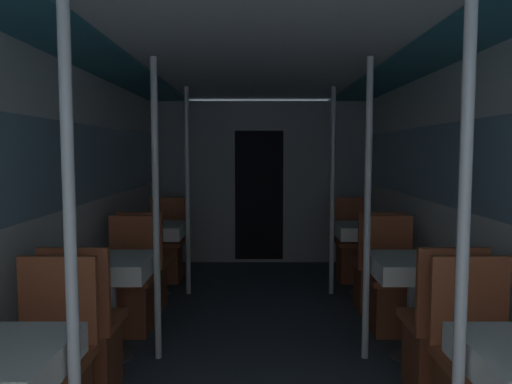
% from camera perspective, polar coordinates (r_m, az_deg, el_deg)
% --- Properties ---
extents(wall_left, '(0.05, 8.08, 2.14)m').
position_cam_1_polar(wall_left, '(3.88, -21.23, -1.17)').
color(wall_left, silver).
rests_on(wall_left, ground_plane).
extents(wall_right, '(0.05, 8.08, 2.14)m').
position_cam_1_polar(wall_right, '(3.91, 22.62, -1.17)').
color(wall_right, silver).
rests_on(wall_right, ground_plane).
extents(ceiling_panel, '(2.91, 8.08, 0.07)m').
position_cam_1_polar(ceiling_panel, '(3.66, 0.81, 15.61)').
color(ceiling_panel, silver).
rests_on(ceiling_panel, wall_left).
extents(bulkhead_far, '(2.85, 0.09, 2.14)m').
position_cam_1_polar(bulkhead_far, '(6.64, 0.49, 1.06)').
color(bulkhead_far, gray).
rests_on(bulkhead_far, ground_plane).
extents(support_pole_left_0, '(0.05, 0.05, 2.14)m').
position_cam_1_polar(support_pole_left_0, '(2.04, -20.25, -7.50)').
color(support_pole_left_0, silver).
rests_on(support_pole_left_0, ground_plane).
extents(dining_table_left_1, '(0.58, 0.58, 0.73)m').
position_cam_1_polar(dining_table_left_1, '(3.74, -16.22, -8.72)').
color(dining_table_left_1, '#4C4C51').
rests_on(dining_table_left_1, ground_plane).
extents(chair_left_near_1, '(0.41, 0.41, 0.94)m').
position_cam_1_polar(chair_left_near_1, '(3.36, -18.75, -16.39)').
color(chair_left_near_1, brown).
rests_on(chair_left_near_1, ground_plane).
extents(chair_left_far_1, '(0.41, 0.41, 0.94)m').
position_cam_1_polar(chair_left_far_1, '(4.33, -14.08, -11.43)').
color(chair_left_far_1, brown).
rests_on(chair_left_far_1, ground_plane).
extents(support_pole_left_1, '(0.05, 0.05, 2.14)m').
position_cam_1_polar(support_pole_left_1, '(3.59, -11.22, -2.11)').
color(support_pole_left_1, silver).
rests_on(support_pole_left_1, ground_plane).
extents(dining_table_left_2, '(0.58, 0.58, 0.73)m').
position_cam_1_polar(dining_table_left_2, '(5.29, -11.27, -4.70)').
color(dining_table_left_2, '#4C4C51').
rests_on(dining_table_left_2, ground_plane).
extents(chair_left_near_2, '(0.41, 0.41, 0.94)m').
position_cam_1_polar(chair_left_near_2, '(4.85, -12.47, -9.65)').
color(chair_left_near_2, brown).
rests_on(chair_left_near_2, ground_plane).
extents(chair_left_far_2, '(0.41, 0.41, 0.94)m').
position_cam_1_polar(chair_left_far_2, '(5.87, -10.17, -7.08)').
color(chair_left_far_2, brown).
rests_on(chair_left_far_2, ground_plane).
extents(support_pole_left_2, '(0.05, 0.05, 2.14)m').
position_cam_1_polar(support_pole_left_2, '(5.18, -7.70, 0.02)').
color(support_pole_left_2, silver).
rests_on(support_pole_left_2, ground_plane).
extents(support_pole_right_0, '(0.05, 0.05, 2.14)m').
position_cam_1_polar(support_pole_right_0, '(2.07, 22.65, -7.40)').
color(support_pole_right_0, silver).
rests_on(support_pole_right_0, ground_plane).
extents(dining_table_right_1, '(0.58, 0.58, 0.73)m').
position_cam_1_polar(dining_table_right_1, '(3.77, 17.70, -8.67)').
color(dining_table_right_1, '#4C4C51').
rests_on(dining_table_right_1, ground_plane).
extents(chair_right_near_1, '(0.41, 0.41, 0.94)m').
position_cam_1_polar(chair_right_near_1, '(3.38, 20.39, -16.27)').
color(chair_right_near_1, brown).
rests_on(chair_right_near_1, ground_plane).
extents(chair_right_far_1, '(0.41, 0.41, 0.94)m').
position_cam_1_polar(chair_right_far_1, '(4.35, 15.42, -11.39)').
color(chair_right_far_1, brown).
rests_on(chair_right_far_1, ground_plane).
extents(support_pole_right_1, '(0.05, 0.05, 2.14)m').
position_cam_1_polar(support_pole_right_1, '(3.61, 12.77, -2.11)').
color(support_pole_right_1, silver).
rests_on(support_pole_right_1, ground_plane).
extents(dining_table_right_2, '(0.58, 0.58, 0.73)m').
position_cam_1_polar(dining_table_right_2, '(5.31, 12.41, -4.69)').
color(dining_table_right_2, '#4C4C51').
rests_on(dining_table_right_2, ground_plane).
extents(chair_right_near_2, '(0.41, 0.41, 0.94)m').
position_cam_1_polar(chair_right_near_2, '(4.86, 13.69, -9.62)').
color(chair_right_near_2, brown).
rests_on(chair_right_near_2, ground_plane).
extents(chair_right_far_2, '(0.41, 0.41, 0.94)m').
position_cam_1_polar(chair_right_far_2, '(5.88, 11.24, -7.07)').
color(chair_right_far_2, brown).
rests_on(chair_right_far_2, ground_plane).
extents(support_pole_right_2, '(0.05, 0.05, 2.14)m').
position_cam_1_polar(support_pole_right_2, '(5.19, 8.87, 0.02)').
color(support_pole_right_2, silver).
rests_on(support_pole_right_2, ground_plane).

